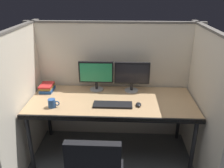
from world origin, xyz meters
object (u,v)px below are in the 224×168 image
book_stack (47,88)px  desk (112,104)px  keyboard_main (113,105)px  monitor_left (96,74)px  computer_mouse (139,104)px  monitor_right (132,75)px  coffee_mug (52,103)px

book_stack → desk: bearing=-15.5°
desk → keyboard_main: (0.02, -0.13, 0.06)m
desk → keyboard_main: 0.14m
book_stack → monitor_left: bearing=5.6°
desk → computer_mouse: (0.30, -0.12, 0.07)m
desk → monitor_right: monitor_right is taller
desk → coffee_mug: size_ratio=15.08×
monitor_right → book_stack: monitor_right is taller
desk → computer_mouse: bearing=-21.5°
monitor_left → coffee_mug: size_ratio=3.41×
computer_mouse → monitor_right: bearing=99.5°
computer_mouse → coffee_mug: (-0.94, -0.07, 0.03)m
monitor_left → monitor_right: 0.44m
desk → keyboard_main: keyboard_main is taller
monitor_left → computer_mouse: size_ratio=4.48×
monitor_right → book_stack: (-1.06, -0.05, -0.17)m
monitor_left → book_stack: size_ratio=1.96×
coffee_mug → monitor_right: bearing=28.2°
monitor_left → keyboard_main: 0.52m
monitor_right → computer_mouse: size_ratio=4.48×
coffee_mug → book_stack: 0.46m
monitor_right → keyboard_main: bearing=-118.4°
desk → coffee_mug: bearing=-163.3°
coffee_mug → book_stack: coffee_mug is taller
keyboard_main → book_stack: book_stack is taller
monitor_left → coffee_mug: monitor_left is taller
monitor_right → keyboard_main: monitor_right is taller
coffee_mug → keyboard_main: bearing=5.7°
book_stack → computer_mouse: bearing=-17.2°
desk → monitor_right: size_ratio=4.42×
computer_mouse → coffee_mug: bearing=-175.6°
desk → coffee_mug: (-0.64, -0.19, 0.10)m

